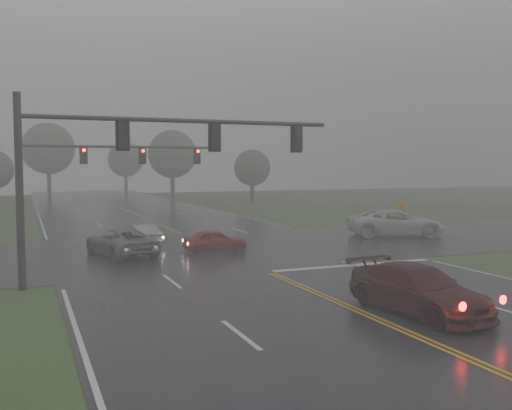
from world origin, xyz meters
name	(u,v)px	position (x,y,z in m)	size (l,w,h in m)	color
main_road	(227,254)	(0.00, 20.00, 0.00)	(18.00, 160.00, 0.02)	black
cross_street	(215,249)	(0.00, 22.00, 0.00)	(120.00, 14.00, 0.02)	black
stop_bar	(354,266)	(4.50, 14.40, 0.00)	(8.50, 0.50, 0.01)	beige
sedan_maroon	(418,314)	(1.63, 6.00, 0.00)	(2.16, 5.30, 1.54)	#390A0D
sedan_red	(215,252)	(-0.27, 21.16, 0.00)	(1.43, 3.55, 1.21)	maroon
sedan_silver	(141,245)	(-3.64, 25.18, 0.00)	(1.32, 3.79, 1.25)	#96989D
car_grey	(121,256)	(-5.35, 21.71, 0.00)	(2.39, 5.19, 1.44)	#5B5E63
pickup_white	(396,237)	(13.12, 22.90, 0.00)	(2.95, 6.41, 1.78)	silver
signal_gantry_near	(126,153)	(-6.16, 14.65, 5.29)	(13.23, 0.33, 7.54)	black
signal_gantry_far	(87,165)	(-6.11, 30.31, 4.83)	(13.07, 0.35, 6.84)	black
sign_diamond_east	(402,210)	(14.79, 24.61, 1.62)	(0.98, 0.28, 2.40)	black
tree_ne_a	(172,154)	(8.75, 67.13, 6.28)	(6.50, 6.50, 9.54)	#2D241D
tree_n_mid	(48,149)	(-6.59, 78.72, 7.18)	(7.43, 7.43, 10.92)	#2D241D
tree_e_near	(252,168)	(16.87, 58.35, 4.45)	(4.62, 4.62, 6.79)	#2D241D
tree_n_far	(126,159)	(6.11, 89.04, 5.80)	(6.00, 6.00, 8.82)	#2D241D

